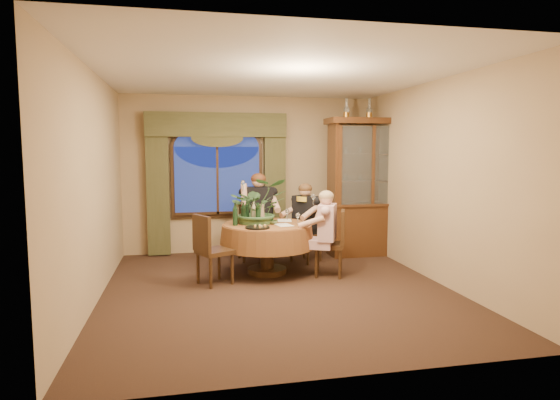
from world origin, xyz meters
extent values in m
plane|color=black|center=(0.00, 0.00, 0.00)|extent=(5.00, 5.00, 0.00)
plane|color=#A18660|center=(0.00, 2.50, 1.40)|extent=(4.50, 0.00, 4.50)
plane|color=#A18660|center=(2.25, 0.00, 1.40)|extent=(0.00, 5.00, 5.00)
plane|color=white|center=(0.00, 0.00, 2.80)|extent=(5.00, 5.00, 0.00)
cube|color=#3F3E21|center=(-1.63, 2.38, 1.18)|extent=(0.38, 0.14, 2.32)
cube|color=#3F3E21|center=(0.43, 2.38, 1.18)|extent=(0.38, 0.14, 2.32)
cylinder|color=maroon|center=(0.01, 0.83, 0.38)|extent=(1.76, 1.76, 0.75)
cube|color=#3A1D0D|center=(1.97, 1.75, 1.19)|extent=(1.47, 0.58, 2.39)
cube|color=black|center=(0.87, 0.51, 0.48)|extent=(0.54, 0.54, 0.96)
cube|color=black|center=(0.77, 1.42, 0.48)|extent=(0.59, 0.59, 0.96)
cube|color=black|center=(-0.10, 1.75, 0.48)|extent=(0.46, 0.46, 0.96)
cube|color=black|center=(-0.79, 0.42, 0.48)|extent=(0.57, 0.57, 0.96)
imported|color=#375D35|center=(-0.11, 0.93, 1.32)|extent=(0.87, 0.96, 0.75)
imported|color=#43562D|center=(0.08, 0.79, 0.78)|extent=(0.17, 0.17, 0.05)
cylinder|color=black|center=(-0.20, 0.44, 0.76)|extent=(0.34, 0.34, 0.02)
cylinder|color=black|center=(-0.14, 0.75, 0.92)|extent=(0.07, 0.07, 0.33)
cylinder|color=black|center=(-0.26, 1.03, 0.92)|extent=(0.07, 0.07, 0.33)
cylinder|color=tan|center=(-0.43, 0.95, 0.92)|extent=(0.07, 0.07, 0.33)
cylinder|color=tan|center=(-0.19, 0.86, 0.92)|extent=(0.07, 0.07, 0.33)
cylinder|color=black|center=(-0.47, 0.76, 0.92)|extent=(0.07, 0.07, 0.33)
cylinder|color=black|center=(-0.34, 0.82, 0.92)|extent=(0.07, 0.07, 0.33)
cube|color=white|center=(0.22, 0.64, 0.75)|extent=(0.26, 0.33, 0.00)
cube|color=white|center=(0.33, 1.07, 0.75)|extent=(0.26, 0.33, 0.00)
camera|label=1|loc=(-1.20, -5.94, 1.83)|focal=30.00mm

